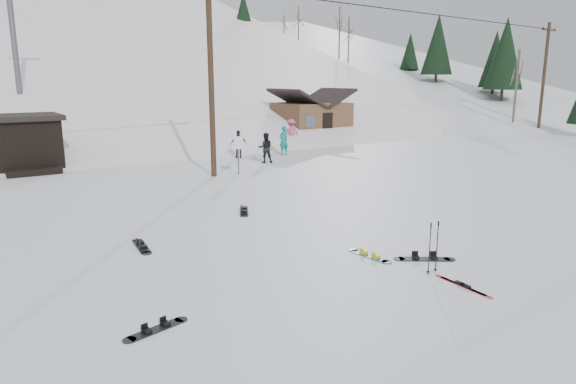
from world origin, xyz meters
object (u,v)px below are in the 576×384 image
hero_snowboard (370,256)px  cabin (311,119)px  utility_pole (211,74)px  hero_skis (463,286)px

hero_snowboard → cabin: bearing=-38.0°
utility_pole → hero_snowboard: utility_pole is taller
cabin → hero_snowboard: bearing=-123.0°
utility_pole → hero_skis: 15.76m
cabin → hero_skis: bearing=-119.5°
cabin → hero_skis: cabin is taller
hero_snowboard → utility_pole: bearing=-12.0°
cabin → hero_snowboard: cabin is taller
utility_pole → hero_skis: bearing=-94.4°
cabin → utility_pole: bearing=-142.4°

